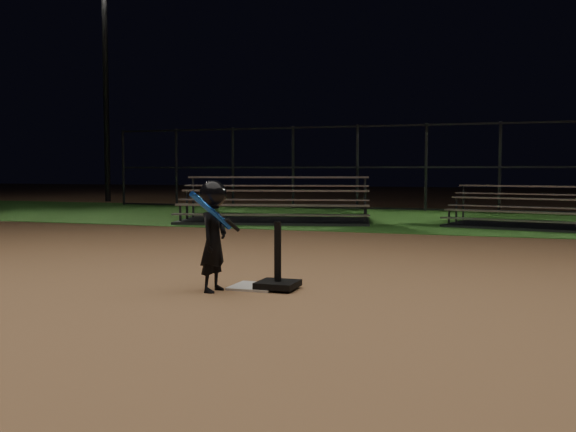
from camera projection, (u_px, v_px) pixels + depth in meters
The scene contains 9 objects.
ground at pixel (255, 288), 6.52m from camera, with size 80.00×80.00×0.00m, color #A17249.
grass_strip at pixel (409, 218), 15.94m from camera, with size 60.00×8.00×0.01m, color #2A5F1E.
home_plate at pixel (255, 287), 6.52m from camera, with size 0.45×0.45×0.02m, color beige.
batting_tee at pixel (278, 276), 6.41m from camera, with size 0.38×0.38×0.65m.
child_batter at pixel (213, 233), 6.29m from camera, with size 0.39×0.58×1.07m.
bleacher_left at pixel (275, 213), 14.64m from camera, with size 4.54×2.94×1.03m.
bleacher_right at pixel (537, 220), 13.18m from camera, with size 3.77×2.44×0.85m.
backstop_fence at pixel (426, 167), 18.68m from camera, with size 20.08×0.08×2.50m.
light_pole_left at pixel (105, 67), 24.18m from camera, with size 0.90×0.53×8.30m.
Camera 1 is at (2.43, -5.99, 1.17)m, focal length 40.98 mm.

